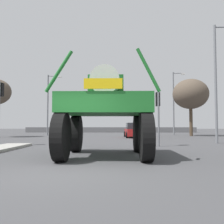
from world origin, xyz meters
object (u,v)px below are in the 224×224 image
(traffic_signal_near_left, at_px, (1,99))
(traffic_signal_near_right, at_px, (158,106))
(sedan_ahead, at_px, (134,131))
(traffic_signal_far_left, at_px, (67,115))
(streetlight_far_left, at_px, (49,101))
(streetlight_near_right, at_px, (217,78))
(oversize_sprayer, at_px, (106,110))
(streetlight_far_right, at_px, (174,100))
(bare_tree_right, at_px, (191,94))

(traffic_signal_near_left, distance_m, traffic_signal_near_right, 9.77)
(traffic_signal_near_left, height_order, traffic_signal_near_right, traffic_signal_near_left)
(sedan_ahead, xyz_separation_m, traffic_signal_near_right, (0.80, -10.63, 1.75))
(traffic_signal_near_left, bearing_deg, traffic_signal_far_left, 88.81)
(traffic_signal_near_left, xyz_separation_m, traffic_signal_near_right, (9.76, 0.01, -0.47))
(traffic_signal_near_right, distance_m, streetlight_far_left, 19.07)
(sedan_ahead, height_order, traffic_signal_near_right, traffic_signal_near_right)
(streetlight_near_right, bearing_deg, traffic_signal_near_left, -170.40)
(sedan_ahead, bearing_deg, streetlight_near_right, -149.50)
(oversize_sprayer, relative_size, streetlight_far_left, 0.66)
(streetlight_near_right, height_order, streetlight_far_left, streetlight_near_right)
(traffic_signal_near_left, bearing_deg, streetlight_far_right, 49.61)
(streetlight_far_right, bearing_deg, streetlight_far_left, -173.40)
(sedan_ahead, bearing_deg, streetlight_far_right, -43.53)
(streetlight_near_right, bearing_deg, traffic_signal_far_left, 132.06)
(oversize_sprayer, bearing_deg, sedan_ahead, -8.32)
(traffic_signal_far_left, bearing_deg, bare_tree_right, -14.16)
(traffic_signal_far_left, bearing_deg, streetlight_near_right, -47.94)
(traffic_signal_near_left, height_order, streetlight_near_right, streetlight_near_right)
(oversize_sprayer, relative_size, bare_tree_right, 0.74)
(oversize_sprayer, height_order, streetlight_near_right, streetlight_near_right)
(traffic_signal_near_right, relative_size, streetlight_far_right, 0.41)
(traffic_signal_near_left, relative_size, traffic_signal_far_left, 1.11)
(traffic_signal_near_right, bearing_deg, traffic_signal_near_left, -179.94)
(sedan_ahead, relative_size, traffic_signal_far_left, 1.15)
(traffic_signal_far_left, distance_m, streetlight_far_right, 14.45)
(traffic_signal_near_right, height_order, streetlight_far_left, streetlight_far_left)
(traffic_signal_near_right, distance_m, streetlight_near_right, 5.62)
(traffic_signal_near_right, xyz_separation_m, streetlight_near_right, (4.58, 2.42, 2.18))
(oversize_sprayer, distance_m, streetlight_far_right, 23.57)
(traffic_signal_near_right, bearing_deg, traffic_signal_far_left, 117.68)
(oversize_sprayer, xyz_separation_m, streetlight_near_right, (7.54, 7.21, 2.74))
(oversize_sprayer, bearing_deg, streetlight_far_right, -20.01)
(oversize_sprayer, relative_size, traffic_signal_far_left, 1.37)
(traffic_signal_near_left, xyz_separation_m, bare_tree_right, (15.85, 14.00, 1.98))
(streetlight_far_right, bearing_deg, streetlight_near_right, -91.34)
(traffic_signal_far_left, xyz_separation_m, streetlight_far_left, (-1.73, -2.50, 1.58))
(oversize_sprayer, relative_size, streetlight_far_right, 0.60)
(bare_tree_right, bearing_deg, sedan_ahead, -154.02)
(traffic_signal_near_left, relative_size, traffic_signal_near_right, 1.19)
(traffic_signal_near_left, distance_m, bare_tree_right, 21.24)
(traffic_signal_near_left, bearing_deg, traffic_signal_near_right, 0.06)
(oversize_sprayer, distance_m, traffic_signal_near_left, 8.38)
(streetlight_far_left, distance_m, bare_tree_right, 17.28)
(bare_tree_right, bearing_deg, traffic_signal_far_left, 165.84)
(sedan_ahead, bearing_deg, streetlight_far_left, 62.52)
(sedan_ahead, bearing_deg, traffic_signal_near_right, -178.41)
(oversize_sprayer, xyz_separation_m, streetlight_far_right, (7.89, 22.05, 2.65))
(sedan_ahead, distance_m, streetlight_far_left, 11.90)
(traffic_signal_near_left, height_order, streetlight_far_left, streetlight_far_left)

